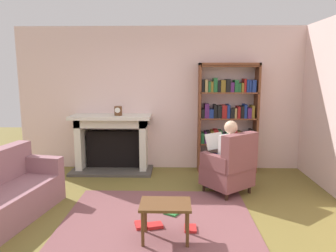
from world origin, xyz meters
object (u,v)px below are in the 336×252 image
Objects in this scene: armchair_reading at (230,167)px; sofa_floral at (0,197)px; mantel_clock at (118,111)px; side_table at (165,209)px; seated_reader at (225,153)px; bookshelf at (228,120)px; fireplace at (112,141)px.

armchair_reading is 0.54× the size of sofa_floral.
mantel_clock is at bearing -19.22° from sofa_floral.
armchair_reading is at bearing 55.99° from side_table.
seated_reader is (1.82, -0.95, -0.54)m from mantel_clock.
bookshelf is at bearing 3.82° from mantel_clock.
mantel_clock is 0.15× the size of seated_reader.
fireplace is 2.21m from bookshelf.
armchair_reading is (2.04, -1.14, -0.15)m from fireplace.
fireplace is 0.84× the size of sofa_floral.
side_table is at bearing -112.71° from bookshelf.
fireplace is at bearing -179.12° from bookshelf.
sofa_floral is (-1.14, -2.03, -0.84)m from mantel_clock.
seated_reader is 0.63× the size of sofa_floral.
sofa_floral is at bearing -115.03° from fireplace.
seated_reader is at bearing -28.05° from fireplace.
bookshelf reaches higher than mantel_clock.
bookshelf is at bearing -134.33° from armchair_reading.
seated_reader reaches higher than fireplace.
armchair_reading is 3.20m from sofa_floral.
mantel_clock is at bearing -35.55° from fireplace.
seated_reader reaches higher than sofa_floral.
seated_reader is 2.04× the size of side_table.
armchair_reading is 0.85× the size of seated_reader.
sofa_floral is at bearing -145.60° from bookshelf.
side_table is at bearing -91.09° from sofa_floral.
sofa_floral is (-2.96, -1.09, -0.30)m from seated_reader.
armchair_reading reaches higher than side_table.
fireplace is 0.75× the size of bookshelf.
mantel_clock is 0.30× the size of side_table.
fireplace is 2.23m from seated_reader.
bookshelf is 1.15m from seated_reader.
mantel_clock is 2.74m from side_table.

